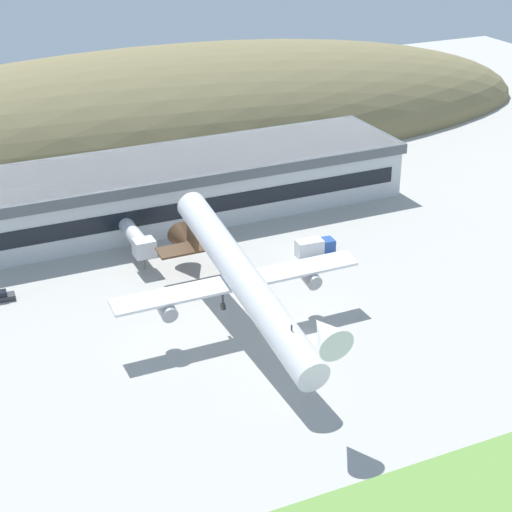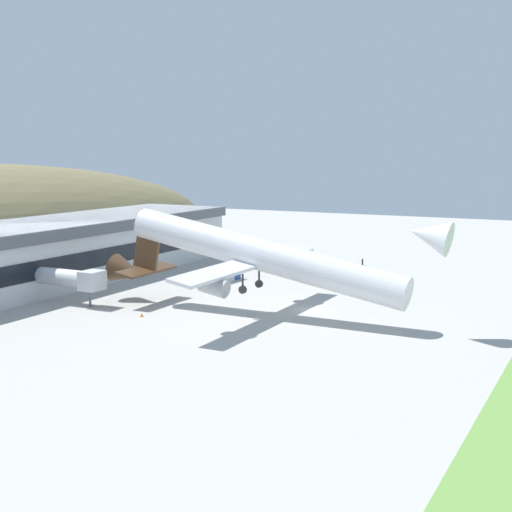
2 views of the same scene
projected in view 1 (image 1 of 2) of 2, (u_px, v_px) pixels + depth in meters
The scene contains 8 objects.
ground_plane at pixel (300, 338), 120.48m from camera, with size 312.87×312.87×0.00m, color #ADAAA3.
hill_backdrop at pixel (156, 137), 202.58m from camera, with size 204.51×62.11×40.85m, color olive.
terminal_building at pixel (105, 195), 152.99m from camera, with size 114.20×20.87×10.75m.
jetway_0 at pixel (137, 239), 140.80m from camera, with size 3.38×11.62×5.43m.
cargo_airplane at pixel (242, 279), 118.70m from camera, with size 36.85×52.20×13.46m.
service_car_0 at pixel (0, 297), 130.08m from camera, with size 4.49×2.14×1.52m.
fuel_truck at pixel (315, 248), 144.04m from camera, with size 6.83×2.89×2.89m.
traffic_cone_0 at pixel (156, 298), 130.52m from camera, with size 0.52×0.52×0.58m.
Camera 1 is at (-48.93, -91.16, 63.12)m, focal length 60.00 mm.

